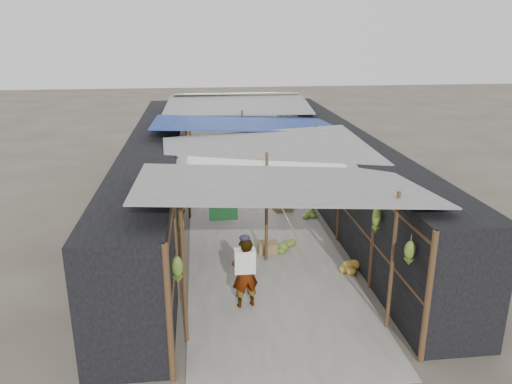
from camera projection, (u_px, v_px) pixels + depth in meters
name	position (u px, v px, depth m)	size (l,w,h in m)	color
ground	(289.00, 334.00, 8.87)	(80.00, 80.00, 0.00)	#6B6356
aisle_slab	(250.00, 209.00, 15.00)	(3.60, 16.00, 0.02)	#9E998E
stall_left	(157.00, 176.00, 14.35)	(1.40, 15.00, 2.30)	black
stall_right	(340.00, 170.00, 14.95)	(1.40, 15.00, 2.30)	black
crate_near	(268.00, 248.00, 12.06)	(0.46, 0.36, 0.27)	#987A4D
crate_mid	(283.00, 206.00, 14.83)	(0.51, 0.40, 0.30)	#987A4D
crate_back	(213.00, 176.00, 17.99)	(0.41, 0.33, 0.26)	#987A4D
black_basin	(289.00, 182.00, 17.39)	(0.54, 0.54, 0.16)	black
vendor_elderly	(245.00, 273.00, 9.54)	(0.53, 0.35, 1.44)	silver
shopper_blue	(224.00, 193.00, 14.11)	(0.74, 0.57, 1.51)	navy
vendor_seated	(273.00, 163.00, 18.44)	(0.59, 0.34, 0.91)	#504945
market_canopy	(250.00, 128.00, 14.57)	(5.62, 15.20, 2.77)	brown
hanging_bananas	(250.00, 157.00, 14.43)	(3.96, 14.08, 0.78)	olive
floor_bananas	(246.00, 209.00, 14.62)	(3.84, 8.60, 0.34)	olive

